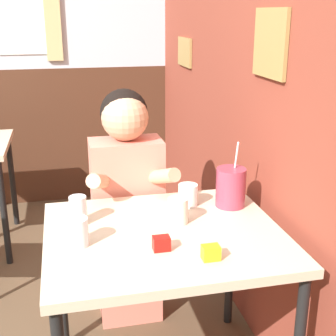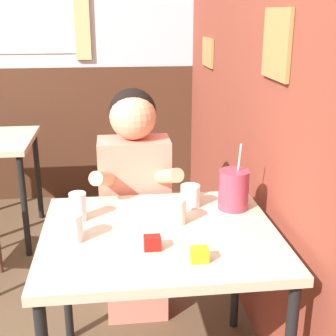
# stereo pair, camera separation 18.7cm
# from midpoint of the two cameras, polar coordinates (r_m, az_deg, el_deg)

# --- Properties ---
(brick_wall_right) EXTENTS (0.08, 4.50, 2.70)m
(brick_wall_right) POSITION_cam_midpoint_polar(r_m,az_deg,el_deg) (2.70, 10.44, 14.64)
(brick_wall_right) COLOR brown
(brick_wall_right) RESTS_ON ground_plane
(back_wall) EXTENTS (5.22, 0.09, 2.70)m
(back_wall) POSITION_cam_midpoint_polar(r_m,az_deg,el_deg) (3.88, -12.78, 15.68)
(back_wall) COLOR silver
(back_wall) RESTS_ON ground_plane
(main_table) EXTENTS (0.90, 0.77, 0.72)m
(main_table) POSITION_cam_midpoint_polar(r_m,az_deg,el_deg) (1.83, 1.97, -9.81)
(main_table) COLOR beige
(main_table) RESTS_ON ground_plane
(person_seated) EXTENTS (0.42, 0.41, 1.19)m
(person_seated) POSITION_cam_midpoint_polar(r_m,az_deg,el_deg) (2.29, -1.73, -4.01)
(person_seated) COLOR #EA7F6B
(person_seated) RESTS_ON ground_plane
(cocktail_pitcher) EXTENTS (0.13, 0.13, 0.29)m
(cocktail_pitcher) POSITION_cam_midpoint_polar(r_m,az_deg,el_deg) (2.00, 10.66, -2.66)
(cocktail_pitcher) COLOR #99384C
(cocktail_pitcher) RESTS_ON main_table
(glass_near_pitcher) EXTENTS (0.08, 0.08, 0.10)m
(glass_near_pitcher) POSITION_cam_midpoint_polar(r_m,az_deg,el_deg) (1.73, -8.61, -7.27)
(glass_near_pitcher) COLOR silver
(glass_near_pitcher) RESTS_ON main_table
(glass_center) EXTENTS (0.08, 0.08, 0.09)m
(glass_center) POSITION_cam_midpoint_polar(r_m,az_deg,el_deg) (2.01, 5.40, -3.44)
(glass_center) COLOR silver
(glass_center) RESTS_ON main_table
(glass_far_side) EXTENTS (0.08, 0.08, 0.10)m
(glass_far_side) POSITION_cam_midpoint_polar(r_m,az_deg,el_deg) (1.85, 3.87, -5.30)
(glass_far_side) COLOR silver
(glass_far_side) RESTS_ON main_table
(glass_by_brick) EXTENTS (0.07, 0.07, 0.11)m
(glass_by_brick) POSITION_cam_midpoint_polar(r_m,az_deg,el_deg) (1.89, -8.15, -4.73)
(glass_by_brick) COLOR silver
(glass_by_brick) RESTS_ON main_table
(condiment_ketchup) EXTENTS (0.06, 0.04, 0.05)m
(condiment_ketchup) POSITION_cam_midpoint_polar(r_m,az_deg,el_deg) (1.66, 1.33, -9.19)
(condiment_ketchup) COLOR #B7140F
(condiment_ketchup) RESTS_ON main_table
(condiment_mustard) EXTENTS (0.06, 0.04, 0.05)m
(condiment_mustard) POSITION_cam_midpoint_polar(r_m,az_deg,el_deg) (1.60, 7.24, -10.51)
(condiment_mustard) COLOR yellow
(condiment_mustard) RESTS_ON main_table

